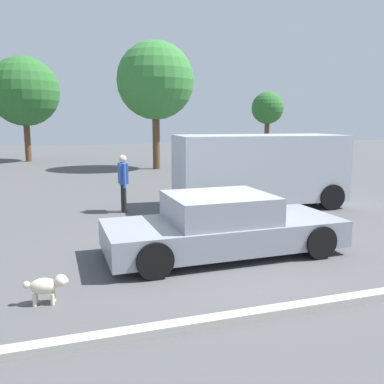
{
  "coord_description": "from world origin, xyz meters",
  "views": [
    {
      "loc": [
        -2.84,
        -7.29,
        2.58
      ],
      "look_at": [
        0.18,
        2.01,
        0.9
      ],
      "focal_mm": 38.73,
      "sensor_mm": 36.0,
      "label": 1
    }
  ],
  "objects_px": {
    "dog": "(47,286)",
    "van_white": "(258,168)",
    "pedestrian": "(123,178)",
    "sedan_foreground": "(222,226)"
  },
  "relations": [
    {
      "from": "sedan_foreground",
      "to": "van_white",
      "type": "distance_m",
      "value": 4.87
    },
    {
      "from": "dog",
      "to": "van_white",
      "type": "relative_size",
      "value": 0.12
    },
    {
      "from": "dog",
      "to": "van_white",
      "type": "height_order",
      "value": "van_white"
    },
    {
      "from": "van_white",
      "to": "dog",
      "type": "bearing_deg",
      "value": 46.08
    },
    {
      "from": "sedan_foreground",
      "to": "dog",
      "type": "bearing_deg",
      "value": -158.12
    },
    {
      "from": "dog",
      "to": "pedestrian",
      "type": "relative_size",
      "value": 0.38
    },
    {
      "from": "dog",
      "to": "van_white",
      "type": "xyz_separation_m",
      "value": [
        6.01,
        5.3,
        0.91
      ]
    },
    {
      "from": "sedan_foreground",
      "to": "van_white",
      "type": "relative_size",
      "value": 0.9
    },
    {
      "from": "van_white",
      "to": "pedestrian",
      "type": "relative_size",
      "value": 3.14
    },
    {
      "from": "dog",
      "to": "pedestrian",
      "type": "height_order",
      "value": "pedestrian"
    }
  ]
}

